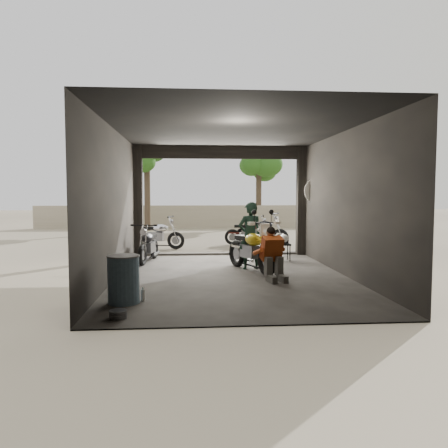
{
  "coord_description": "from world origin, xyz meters",
  "views": [
    {
      "loc": [
        -0.9,
        -9.33,
        1.83
      ],
      "look_at": [
        -0.12,
        0.6,
        1.13
      ],
      "focal_mm": 35.0,
      "sensor_mm": 36.0,
      "label": 1
    }
  ],
  "objects": [
    {
      "name": "left_bike",
      "position": [
        -2.0,
        2.31,
        0.52
      ],
      "size": [
        0.88,
        1.63,
        1.04
      ],
      "primitive_type": null,
      "rotation": [
        0.0,
        0.0,
        -0.16
      ],
      "color": "black",
      "rests_on": "ground"
    },
    {
      "name": "rider",
      "position": [
        0.53,
        0.99,
        0.81
      ],
      "size": [
        0.67,
        0.52,
        1.63
      ],
      "primitive_type": "imported",
      "rotation": [
        0.0,
        0.0,
        3.39
      ],
      "color": "black",
      "rests_on": "ground"
    },
    {
      "name": "tree_right",
      "position": [
        2.8,
        14.0,
        3.56
      ],
      "size": [
        2.2,
        2.2,
        5.0
      ],
      "color": "#382B1E",
      "rests_on": "ground"
    },
    {
      "name": "tree_left",
      "position": [
        -3.0,
        12.5,
        3.99
      ],
      "size": [
        2.2,
        2.2,
        5.6
      ],
      "color": "#382B1E",
      "rests_on": "ground"
    },
    {
      "name": "outside_bike_a",
      "position": [
        -2.0,
        5.12,
        0.55
      ],
      "size": [
        1.71,
        0.97,
        1.09
      ],
      "primitive_type": null,
      "rotation": [
        0.0,
        0.0,
        1.37
      ],
      "color": "black",
      "rests_on": "ground"
    },
    {
      "name": "mechanic",
      "position": [
        0.83,
        -0.46,
        0.55
      ],
      "size": [
        0.69,
        0.85,
        1.09
      ],
      "primitive_type": null,
      "rotation": [
        0.0,
        0.0,
        0.19
      ],
      "color": "#C8511A",
      "rests_on": "ground"
    },
    {
      "name": "sign_post",
      "position": [
        2.73,
        2.9,
        1.53
      ],
      "size": [
        0.76,
        0.08,
        2.28
      ],
      "rotation": [
        0.0,
        0.0,
        0.08
      ],
      "color": "black",
      "rests_on": "ground"
    },
    {
      "name": "oil_drum",
      "position": [
        -2.0,
        -2.11,
        0.4
      ],
      "size": [
        0.57,
        0.57,
        0.8
      ],
      "primitive_type": "cylinder",
      "rotation": [
        0.0,
        0.0,
        0.11
      ],
      "color": "#466277",
      "rests_on": "ground"
    },
    {
      "name": "outside_bike_b",
      "position": [
        1.22,
        5.94,
        0.53
      ],
      "size": [
        1.66,
        0.9,
        1.07
      ],
      "primitive_type": null,
      "rotation": [
        0.0,
        0.0,
        1.4
      ],
      "color": "#471611",
      "rests_on": "ground"
    },
    {
      "name": "outside_bike_c",
      "position": [
        1.61,
        5.81,
        0.58
      ],
      "size": [
        1.84,
        1.4,
        1.16
      ],
      "primitive_type": null,
      "rotation": [
        0.0,
        0.0,
        1.1
      ],
      "color": "black",
      "rests_on": "ground"
    },
    {
      "name": "helmet",
      "position": [
        1.61,
        2.17,
        0.61
      ],
      "size": [
        0.33,
        0.34,
        0.25
      ],
      "primitive_type": "ellipsoid",
      "rotation": [
        0.0,
        0.0,
        0.25
      ],
      "color": "white",
      "rests_on": "stool"
    },
    {
      "name": "ground",
      "position": [
        0.0,
        0.0,
        0.0
      ],
      "size": [
        80.0,
        80.0,
        0.0
      ],
      "primitive_type": "plane",
      "color": "#7A6D56",
      "rests_on": "ground"
    },
    {
      "name": "boundary_wall",
      "position": [
        0.0,
        14.0,
        0.6
      ],
      "size": [
        18.0,
        0.3,
        1.2
      ],
      "primitive_type": "cube",
      "color": "gray",
      "rests_on": "ground"
    },
    {
      "name": "stool",
      "position": [
        1.61,
        2.21,
        0.41
      ],
      "size": [
        0.35,
        0.35,
        0.48
      ],
      "rotation": [
        0.0,
        0.0,
        -0.25
      ],
      "color": "black",
      "rests_on": "ground"
    },
    {
      "name": "garage",
      "position": [
        0.0,
        0.55,
        1.28
      ],
      "size": [
        7.0,
        7.13,
        3.2
      ],
      "color": "#2D2B28",
      "rests_on": "ground"
    },
    {
      "name": "main_bike",
      "position": [
        0.52,
        0.74,
        0.61
      ],
      "size": [
        1.4,
        1.98,
        1.22
      ],
      "primitive_type": null,
      "rotation": [
        0.0,
        0.0,
        0.4
      ],
      "color": "white",
      "rests_on": "ground"
    }
  ]
}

